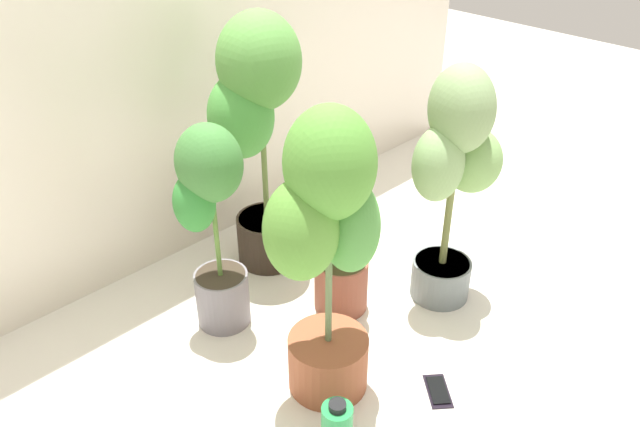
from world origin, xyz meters
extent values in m
plane|color=silver|center=(0.00, 0.00, 0.00)|extent=(8.00, 8.00, 0.00)
cube|color=silver|center=(0.00, 0.86, 1.00)|extent=(3.20, 0.01, 2.00)
cylinder|color=slate|center=(0.32, -0.10, 0.08)|extent=(0.22, 0.22, 0.15)
cylinder|color=#49371C|center=(0.32, -0.10, 0.15)|extent=(0.21, 0.21, 0.02)
cylinder|color=olive|center=(0.32, -0.10, 0.50)|extent=(0.03, 0.03, 0.70)
ellipsoid|color=#7D9B64|center=(0.32, -0.10, 0.77)|extent=(0.31, 0.32, 0.30)
ellipsoid|color=#86AA6B|center=(0.25, -0.09, 0.59)|extent=(0.24, 0.22, 0.27)
ellipsoid|color=#7BA85D|center=(0.40, -0.12, 0.56)|extent=(0.29, 0.29, 0.24)
cylinder|color=brown|center=(-0.31, -0.12, 0.09)|extent=(0.26, 0.26, 0.19)
cylinder|color=#3F311D|center=(-0.31, -0.12, 0.18)|extent=(0.24, 0.24, 0.02)
cylinder|color=#63784C|center=(-0.31, -0.12, 0.54)|extent=(0.02, 0.02, 0.70)
ellipsoid|color=#539235|center=(-0.31, -0.12, 0.81)|extent=(0.36, 0.36, 0.32)
ellipsoid|color=#599537|center=(-0.40, -0.10, 0.62)|extent=(0.30, 0.29, 0.30)
ellipsoid|color=#4E9341|center=(-0.25, -0.15, 0.60)|extent=(0.25, 0.26, 0.30)
cylinder|color=slate|center=(-0.36, 0.36, 0.10)|extent=(0.19, 0.19, 0.21)
cylinder|color=#3C3125|center=(-0.36, 0.36, 0.20)|extent=(0.18, 0.18, 0.02)
cylinder|color=#5A8239|center=(-0.36, 0.36, 0.46)|extent=(0.02, 0.02, 0.50)
ellipsoid|color=#417D39|center=(-0.36, 0.36, 0.65)|extent=(0.26, 0.27, 0.27)
ellipsoid|color=#358937|center=(-0.42, 0.38, 0.52)|extent=(0.19, 0.19, 0.21)
cylinder|color=#32271D|center=(0.01, 0.54, 0.10)|extent=(0.25, 0.25, 0.20)
cylinder|color=#46371C|center=(0.01, 0.54, 0.19)|extent=(0.23, 0.23, 0.02)
cylinder|color=olive|center=(0.01, 0.54, 0.57)|extent=(0.02, 0.02, 0.74)
ellipsoid|color=#5A9A44|center=(0.01, 0.54, 0.85)|extent=(0.31, 0.30, 0.36)
ellipsoid|color=#4C9A41|center=(-0.07, 0.56, 0.66)|extent=(0.34, 0.34, 0.32)
cylinder|color=#964F3B|center=(0.00, 0.12, 0.10)|extent=(0.20, 0.20, 0.21)
cylinder|color=#3B351B|center=(0.00, 0.12, 0.20)|extent=(0.18, 0.18, 0.02)
cylinder|color=olive|center=(0.00, 0.12, 0.45)|extent=(0.03, 0.03, 0.49)
ellipsoid|color=#456924|center=(0.00, 0.12, 0.64)|extent=(0.19, 0.21, 0.28)
ellipsoid|color=#3F782F|center=(-0.07, 0.14, 0.51)|extent=(0.22, 0.21, 0.21)
cube|color=black|center=(-0.09, -0.40, 0.00)|extent=(0.15, 0.16, 0.01)
cube|color=black|center=(-0.09, -0.40, 0.01)|extent=(0.12, 0.12, 0.00)
cylinder|color=black|center=(-0.49, -0.34, 0.20)|extent=(0.05, 0.05, 0.02)
camera|label=1|loc=(-1.38, -1.16, 1.57)|focal=35.79mm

